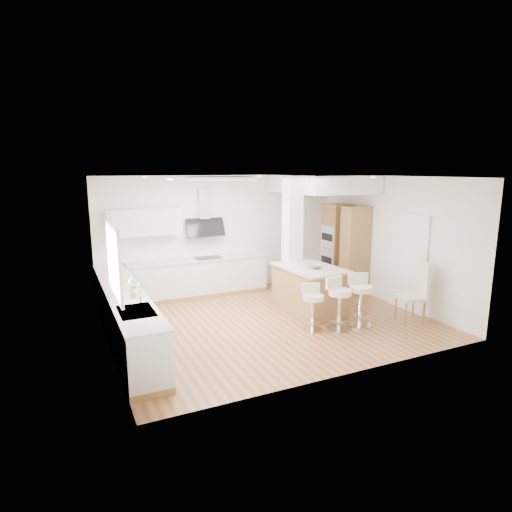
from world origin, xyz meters
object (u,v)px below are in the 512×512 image
bar_stool_b (339,301)px  bar_stool_a (313,305)px  peninsula (309,289)px  dining_chair (416,289)px  bar_stool_c (360,297)px

bar_stool_b → bar_stool_a: bearing=149.5°
peninsula → dining_chair: dining_chair is taller
peninsula → bar_stool_b: size_ratio=1.65×
bar_stool_c → dining_chair: dining_chair is taller
bar_stool_b → dining_chair: bearing=-20.3°
peninsula → bar_stool_b: bearing=-98.2°
bar_stool_b → dining_chair: dining_chair is taller
dining_chair → bar_stool_b: bearing=-175.7°
peninsula → bar_stool_a: 1.13m
peninsula → bar_stool_b: (-0.09, -1.16, 0.07)m
bar_stool_a → peninsula: bearing=73.2°
bar_stool_a → dining_chair: bearing=0.3°
peninsula → bar_stool_c: bearing=-74.2°
bar_stool_c → dining_chair: size_ratio=0.82×
bar_stool_b → bar_stool_c: bar_stool_c is taller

